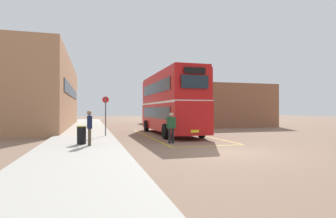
{
  "coord_description": "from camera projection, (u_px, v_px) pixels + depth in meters",
  "views": [
    {
      "loc": [
        -5.97,
        -10.73,
        1.87
      ],
      "look_at": [
        0.29,
        11.23,
        2.0
      ],
      "focal_mm": 28.78,
      "sensor_mm": 36.0,
      "label": 1
    }
  ],
  "objects": [
    {
      "name": "bus_stop_sign",
      "position": [
        106.0,
        112.0,
        18.52
      ],
      "size": [
        0.44,
        0.1,
        2.7
      ],
      "color": "#4C4C51",
      "rests_on": "sidewalk_left"
    },
    {
      "name": "brick_building_left",
      "position": [
        46.0,
        95.0,
        29.42
      ],
      "size": [
        5.37,
        23.79,
        7.22
      ],
      "color": "#AD7A56",
      "rests_on": "ground"
    },
    {
      "name": "depot_building_right",
      "position": [
        213.0,
        106.0,
        36.58
      ],
      "size": [
        8.89,
        15.76,
        4.85
      ],
      "color": "brown",
      "rests_on": "ground"
    },
    {
      "name": "pedestrian_boarding",
      "position": [
        171.0,
        125.0,
        15.3
      ],
      "size": [
        0.56,
        0.37,
        1.76
      ],
      "color": "black",
      "rests_on": "ground"
    },
    {
      "name": "single_deck_bus",
      "position": [
        157.0,
        112.0,
        36.74
      ],
      "size": [
        2.77,
        8.57,
        3.02
      ],
      "color": "black",
      "rests_on": "ground"
    },
    {
      "name": "pedestrian_waiting_near",
      "position": [
        89.0,
        125.0,
        13.27
      ],
      "size": [
        0.26,
        0.58,
        1.73
      ],
      "color": "#473828",
      "rests_on": "sidewalk_left"
    },
    {
      "name": "bay_marking_yellow",
      "position": [
        178.0,
        137.0,
        19.29
      ],
      "size": [
        4.22,
        12.57,
        0.01
      ],
      "color": "gold",
      "rests_on": "ground"
    },
    {
      "name": "sidewalk_left",
      "position": [
        86.0,
        129.0,
        26.31
      ],
      "size": [
        4.0,
        57.6,
        0.14
      ],
      "primitive_type": "cube",
      "color": "#B2ADA3",
      "rests_on": "ground"
    },
    {
      "name": "litter_bin",
      "position": [
        82.0,
        135.0,
        13.83
      ],
      "size": [
        0.48,
        0.48,
        0.93
      ],
      "color": "black",
      "rests_on": "sidewalk_left"
    },
    {
      "name": "ground_plane",
      "position": [
        156.0,
        130.0,
        25.79
      ],
      "size": [
        135.6,
        135.6,
        0.0
      ],
      "primitive_type": "plane",
      "color": "#846651"
    },
    {
      "name": "double_decker_bus",
      "position": [
        170.0,
        102.0,
        21.18
      ],
      "size": [
        2.85,
        10.58,
        4.75
      ],
      "color": "black",
      "rests_on": "ground"
    }
  ]
}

